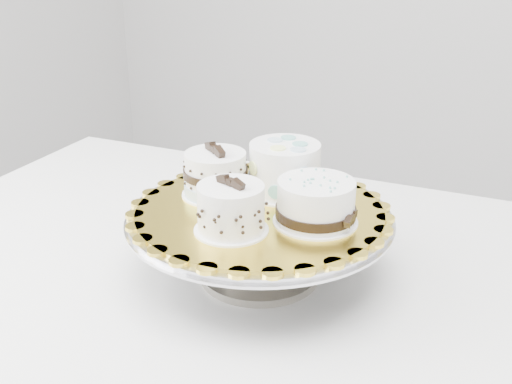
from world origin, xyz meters
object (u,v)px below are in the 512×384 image
Objects in this scene: cake_board at (260,211)px; cake_swirl at (231,210)px; table at (253,301)px; cake_ribbon at (317,204)px; cake_banded at (216,176)px; cake_stand at (260,233)px; cake_dots at (285,168)px.

cake_swirl reaches higher than cake_board.
cake_board is 3.41× the size of cake_swirl.
table is 10.99× the size of cake_ribbon.
cake_board is 2.82× the size of cake_ribbon.
cake_banded is at bearing -176.38° from table.
cake_stand is at bearing 172.77° from cake_ribbon.
cake_dots is at bearing 104.94° from cake_swirl.
table is 0.15m from cake_stand.
cake_swirl is at bearing -14.74° from cake_banded.
cake_board is (0.00, 0.00, 0.04)m from cake_stand.
cake_dots is (-0.01, 0.16, 0.01)m from cake_swirl.
cake_board is at bearing -47.93° from table.
cake_swirl is (0.01, -0.08, 0.04)m from cake_board.
cake_banded is at bearing 147.77° from cake_swirl.
cake_stand is at bearing -101.82° from cake_dots.
cake_board is 0.09m from cake_banded.
cake_board is at bearing -101.82° from cake_dots.
cake_stand is 3.06× the size of cake_ribbon.
cake_swirl is 0.84× the size of cake_banded.
table is at bearing 161.56° from cake_ribbon.
table is 0.23m from cake_dots.
cake_ribbon is (0.08, 0.09, -0.00)m from cake_swirl.
cake_stand is 3.12× the size of cake_banded.
table is at bearing 42.43° from cake_banded.
cake_dots is at bearing 92.53° from cake_stand.
cake_banded reaches higher than cake_swirl.
cake_dots is (0.02, 0.05, 0.22)m from table.
cake_dots reaches higher than cake_ribbon.
cake_board reaches higher than table.
cake_banded reaches higher than cake_ribbon.
cake_ribbon is at bearing 4.40° from cake_board.
table is 0.24m from cake_swirl.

